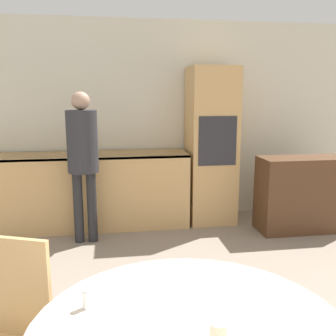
% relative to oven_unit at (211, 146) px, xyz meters
% --- Properties ---
extents(wall_back, '(6.36, 0.05, 2.60)m').
position_rel_oven_unit_xyz_m(wall_back, '(-0.79, 0.34, 0.30)').
color(wall_back, beige).
rests_on(wall_back, ground_plane).
extents(kitchen_counter, '(2.78, 0.60, 0.93)m').
position_rel_oven_unit_xyz_m(kitchen_counter, '(-1.73, -0.01, -0.52)').
color(kitchen_counter, tan).
rests_on(kitchen_counter, ground_plane).
extents(oven_unit, '(0.59, 0.59, 1.99)m').
position_rel_oven_unit_xyz_m(oven_unit, '(0.00, 0.00, 0.00)').
color(oven_unit, tan).
rests_on(oven_unit, ground_plane).
extents(sideboard, '(1.06, 0.45, 0.91)m').
position_rel_oven_unit_xyz_m(sideboard, '(1.01, -0.54, -0.54)').
color(sideboard, '#51331E').
rests_on(sideboard, ground_plane).
extents(chair_far_left, '(0.52, 0.52, 0.97)m').
position_rel_oven_unit_xyz_m(chair_far_left, '(-1.80, -2.95, -0.46)').
color(chair_far_left, tan).
rests_on(chair_far_left, ground_plane).
extents(person_standing, '(0.34, 0.34, 1.68)m').
position_rel_oven_unit_xyz_m(person_standing, '(-1.59, -0.52, 0.05)').
color(person_standing, '#262628').
rests_on(person_standing, ground_plane).
extents(cup, '(0.07, 0.07, 0.08)m').
position_rel_oven_unit_xyz_m(cup, '(-0.91, -3.46, -0.21)').
color(cup, beige).
rests_on(cup, dining_table).
extents(salt_shaker, '(0.03, 0.03, 0.09)m').
position_rel_oven_unit_xyz_m(salt_shaker, '(-1.41, -3.15, -0.21)').
color(salt_shaker, white).
rests_on(salt_shaker, dining_table).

